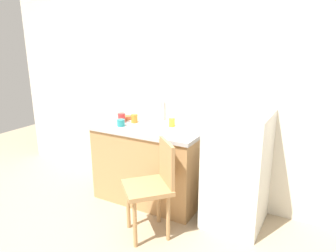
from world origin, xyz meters
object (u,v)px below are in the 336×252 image
(chair, at_px, (154,184))
(cup_yellow, at_px, (172,122))
(terracotta_bowl, at_px, (126,118))
(cup_red, at_px, (122,118))
(cup_orange, at_px, (134,118))
(cup_teal, at_px, (121,123))
(refrigerator, at_px, (237,169))

(chair, distance_m, cup_yellow, 0.77)
(chair, distance_m, terracotta_bowl, 1.08)
(cup_red, distance_m, cup_yellow, 0.59)
(cup_red, relative_size, cup_orange, 1.11)
(cup_red, xyz_separation_m, cup_teal, (0.09, -0.13, -0.02))
(chair, xyz_separation_m, cup_red, (-0.73, 0.53, 0.40))
(terracotta_bowl, xyz_separation_m, cup_teal, (0.12, -0.26, 0.02))
(cup_red, relative_size, cup_teal, 1.26)
(chair, distance_m, cup_orange, 0.93)
(cup_yellow, bearing_deg, terracotta_bowl, 178.75)
(terracotta_bowl, height_order, cup_red, cup_red)
(refrigerator, xyz_separation_m, cup_yellow, (-0.76, 0.10, 0.34))
(terracotta_bowl, xyz_separation_m, cup_orange, (0.17, -0.07, 0.03))
(cup_teal, bearing_deg, cup_orange, 76.90)
(chair, relative_size, cup_yellow, 9.72)
(chair, height_order, terracotta_bowl, terracotta_bowl)
(terracotta_bowl, bearing_deg, refrigerator, -4.83)
(terracotta_bowl, relative_size, cup_red, 1.18)
(chair, height_order, cup_orange, cup_orange)
(terracotta_bowl, xyz_separation_m, cup_red, (0.04, -0.13, 0.03))
(terracotta_bowl, relative_size, cup_yellow, 1.35)
(cup_yellow, distance_m, cup_teal, 0.55)
(refrigerator, relative_size, chair, 1.25)
(cup_teal, bearing_deg, refrigerator, 6.48)
(refrigerator, distance_m, cup_red, 1.38)
(refrigerator, bearing_deg, terracotta_bowl, 175.17)
(terracotta_bowl, bearing_deg, cup_yellow, -1.25)
(cup_yellow, xyz_separation_m, cup_teal, (-0.49, -0.24, -0.01))
(chair, height_order, cup_teal, cup_teal)
(cup_red, bearing_deg, chair, -35.88)
(refrigerator, xyz_separation_m, cup_teal, (-1.25, -0.14, 0.33))
(cup_red, height_order, cup_yellow, cup_red)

